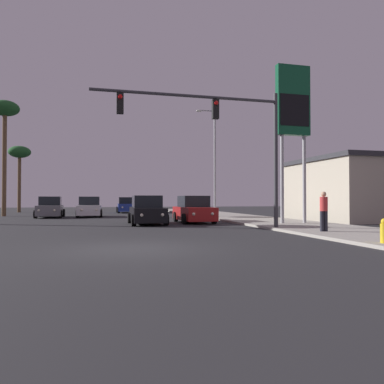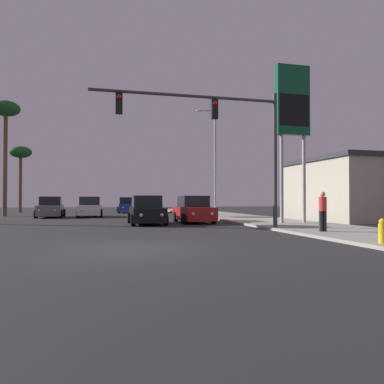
{
  "view_description": "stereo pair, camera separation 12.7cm",
  "coord_description": "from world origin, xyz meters",
  "px_view_note": "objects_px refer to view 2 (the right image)",
  "views": [
    {
      "loc": [
        -0.95,
        -11.17,
        1.47
      ],
      "look_at": [
        5.6,
        15.07,
        1.99
      ],
      "focal_mm": 35.0,
      "sensor_mm": 36.0,
      "label": 1
    },
    {
      "loc": [
        -0.83,
        -11.2,
        1.47
      ],
      "look_at": [
        5.6,
        15.07,
        1.99
      ],
      "focal_mm": 35.0,
      "sensor_mm": 36.0,
      "label": 2
    }
  ],
  "objects_px": {
    "car_red": "(193,210)",
    "traffic_light_mast": "(223,128)",
    "palm_tree_mid": "(6,116)",
    "car_black": "(147,211)",
    "palm_tree_far": "(21,155)",
    "gas_station_sign": "(293,109)",
    "car_white": "(90,208)",
    "car_blue": "(127,206)",
    "car_grey": "(51,208)",
    "fire_hydrant": "(383,231)",
    "pedestrian_on_sidewalk": "(323,210)",
    "street_lamp": "(214,156)",
    "car_silver": "(152,206)"
  },
  "relations": [
    {
      "from": "car_red",
      "to": "traffic_light_mast",
      "type": "height_order",
      "value": "traffic_light_mast"
    },
    {
      "from": "palm_tree_mid",
      "to": "car_black",
      "type": "bearing_deg",
      "value": -51.06
    },
    {
      "from": "car_red",
      "to": "palm_tree_far",
      "type": "relative_size",
      "value": 0.58
    },
    {
      "from": "car_red",
      "to": "gas_station_sign",
      "type": "height_order",
      "value": "gas_station_sign"
    },
    {
      "from": "car_white",
      "to": "car_blue",
      "type": "bearing_deg",
      "value": -111.09
    },
    {
      "from": "car_red",
      "to": "car_blue",
      "type": "distance_m",
      "value": 18.6
    },
    {
      "from": "car_red",
      "to": "car_grey",
      "type": "height_order",
      "value": "same"
    },
    {
      "from": "traffic_light_mast",
      "to": "palm_tree_mid",
      "type": "bearing_deg",
      "value": 126.28
    },
    {
      "from": "gas_station_sign",
      "to": "fire_hydrant",
      "type": "distance_m",
      "value": 11.53
    },
    {
      "from": "car_white",
      "to": "pedestrian_on_sidewalk",
      "type": "xyz_separation_m",
      "value": [
        9.94,
        -18.38,
        0.27
      ]
    },
    {
      "from": "car_white",
      "to": "car_red",
      "type": "xyz_separation_m",
      "value": [
        6.51,
        -9.64,
        0.0
      ]
    },
    {
      "from": "car_blue",
      "to": "street_lamp",
      "type": "height_order",
      "value": "street_lamp"
    },
    {
      "from": "car_silver",
      "to": "palm_tree_far",
      "type": "relative_size",
      "value": 0.58
    },
    {
      "from": "car_black",
      "to": "gas_station_sign",
      "type": "height_order",
      "value": "gas_station_sign"
    },
    {
      "from": "car_blue",
      "to": "gas_station_sign",
      "type": "xyz_separation_m",
      "value": [
        7.83,
        -21.83,
        5.86
      ]
    },
    {
      "from": "car_silver",
      "to": "fire_hydrant",
      "type": "height_order",
      "value": "car_silver"
    },
    {
      "from": "car_silver",
      "to": "street_lamp",
      "type": "xyz_separation_m",
      "value": [
        3.73,
        -10.97,
        4.36
      ]
    },
    {
      "from": "car_grey",
      "to": "car_red",
      "type": "bearing_deg",
      "value": 133.88
    },
    {
      "from": "car_silver",
      "to": "car_blue",
      "type": "bearing_deg",
      "value": 4.55
    },
    {
      "from": "pedestrian_on_sidewalk",
      "to": "palm_tree_mid",
      "type": "bearing_deg",
      "value": 128.88
    },
    {
      "from": "car_silver",
      "to": "car_black",
      "type": "bearing_deg",
      "value": 82.17
    },
    {
      "from": "car_red",
      "to": "palm_tree_mid",
      "type": "height_order",
      "value": "palm_tree_mid"
    },
    {
      "from": "car_white",
      "to": "traffic_light_mast",
      "type": "relative_size",
      "value": 0.49
    },
    {
      "from": "palm_tree_mid",
      "to": "car_silver",
      "type": "bearing_deg",
      "value": 24.0
    },
    {
      "from": "car_silver",
      "to": "gas_station_sign",
      "type": "xyz_separation_m",
      "value": [
        5.05,
        -22.01,
        5.86
      ]
    },
    {
      "from": "car_silver",
      "to": "gas_station_sign",
      "type": "distance_m",
      "value": 23.33
    },
    {
      "from": "car_red",
      "to": "pedestrian_on_sidewalk",
      "type": "xyz_separation_m",
      "value": [
        3.43,
        -8.75,
        0.27
      ]
    },
    {
      "from": "gas_station_sign",
      "to": "palm_tree_mid",
      "type": "relative_size",
      "value": 0.9
    },
    {
      "from": "car_white",
      "to": "car_grey",
      "type": "bearing_deg",
      "value": 7.6
    },
    {
      "from": "gas_station_sign",
      "to": "palm_tree_far",
      "type": "distance_m",
      "value": 32.39
    },
    {
      "from": "car_black",
      "to": "car_blue",
      "type": "relative_size",
      "value": 1.0
    },
    {
      "from": "traffic_light_mast",
      "to": "palm_tree_mid",
      "type": "relative_size",
      "value": 0.89
    },
    {
      "from": "car_black",
      "to": "car_silver",
      "type": "bearing_deg",
      "value": -97.66
    },
    {
      "from": "street_lamp",
      "to": "palm_tree_mid",
      "type": "xyz_separation_m",
      "value": [
        -17.36,
        4.9,
        3.59
      ]
    },
    {
      "from": "gas_station_sign",
      "to": "palm_tree_mid",
      "type": "height_order",
      "value": "palm_tree_mid"
    },
    {
      "from": "pedestrian_on_sidewalk",
      "to": "car_red",
      "type": "bearing_deg",
      "value": 111.39
    },
    {
      "from": "car_silver",
      "to": "street_lamp",
      "type": "bearing_deg",
      "value": 109.62
    },
    {
      "from": "car_grey",
      "to": "palm_tree_mid",
      "type": "bearing_deg",
      "value": -39.44
    },
    {
      "from": "car_blue",
      "to": "gas_station_sign",
      "type": "height_order",
      "value": "gas_station_sign"
    },
    {
      "from": "car_silver",
      "to": "street_lamp",
      "type": "height_order",
      "value": "street_lamp"
    },
    {
      "from": "car_black",
      "to": "car_red",
      "type": "bearing_deg",
      "value": -165.39
    },
    {
      "from": "pedestrian_on_sidewalk",
      "to": "palm_tree_mid",
      "type": "relative_size",
      "value": 0.17
    },
    {
      "from": "car_grey",
      "to": "pedestrian_on_sidewalk",
      "type": "height_order",
      "value": "pedestrian_on_sidewalk"
    },
    {
      "from": "fire_hydrant",
      "to": "gas_station_sign",
      "type": "bearing_deg",
      "value": 76.79
    },
    {
      "from": "traffic_light_mast",
      "to": "palm_tree_far",
      "type": "distance_m",
      "value": 32.01
    },
    {
      "from": "pedestrian_on_sidewalk",
      "to": "street_lamp",
      "type": "bearing_deg",
      "value": 89.2
    },
    {
      "from": "car_black",
      "to": "car_grey",
      "type": "xyz_separation_m",
      "value": [
        -6.55,
        10.05,
        0.0
      ]
    },
    {
      "from": "car_red",
      "to": "fire_hydrant",
      "type": "bearing_deg",
      "value": 100.68
    },
    {
      "from": "fire_hydrant",
      "to": "pedestrian_on_sidewalk",
      "type": "distance_m",
      "value": 4.3
    },
    {
      "from": "car_grey",
      "to": "fire_hydrant",
      "type": "distance_m",
      "value": 25.45
    }
  ]
}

